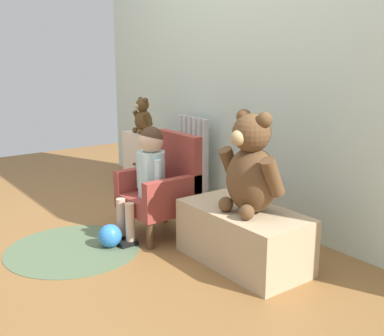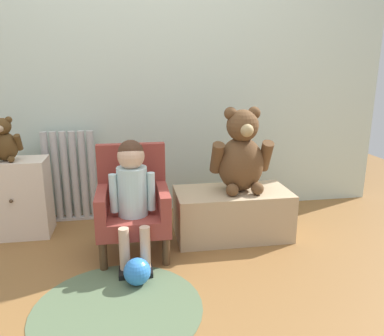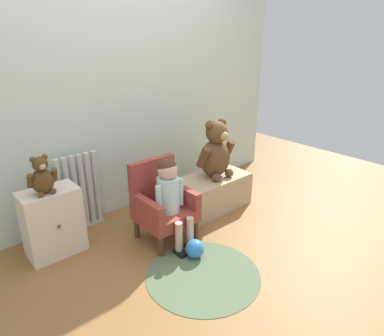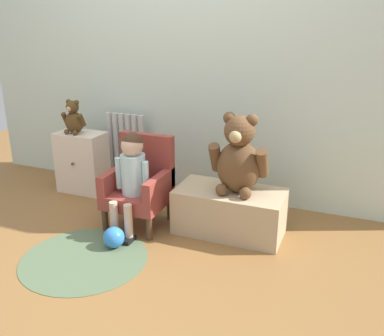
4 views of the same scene
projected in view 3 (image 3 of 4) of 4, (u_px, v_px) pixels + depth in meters
The scene contains 11 objects.
ground_plane at pixel (204, 256), 2.56m from camera, with size 6.00×6.00×0.00m, color brown.
back_wall at pixel (117, 78), 2.89m from camera, with size 3.80×0.05×2.40m, color silver.
radiator at pixel (80, 193), 2.82m from camera, with size 0.37×0.05×0.65m.
small_dresser at pixel (53, 222), 2.51m from camera, with size 0.40×0.27×0.51m.
child_armchair at pixel (162, 203), 2.71m from camera, with size 0.41×0.40×0.64m.
child_figure at pixel (170, 190), 2.58m from camera, with size 0.25×0.35×0.70m.
low_bench at pixel (211, 192), 3.22m from camera, with size 0.74×0.38×0.31m, color tan.
large_teddy_bear at pixel (216, 152), 3.11m from camera, with size 0.39×0.28×0.54m.
small_teddy_bear at pixel (42, 177), 2.34m from camera, with size 0.20×0.14×0.28m.
floor_rug at pixel (203, 275), 2.35m from camera, with size 0.79×0.79×0.01m, color #536748.
toy_ball at pixel (195, 249), 2.52m from camera, with size 0.14×0.14×0.14m, color #307CD4.
Camera 3 is at (-1.47, -1.55, 1.55)m, focal length 32.00 mm.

